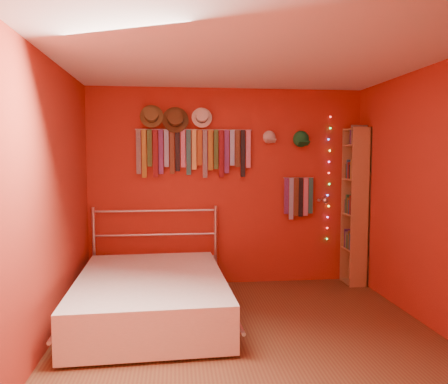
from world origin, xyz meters
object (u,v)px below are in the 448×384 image
object	(u,v)px
reading_lamp	(324,200)
bed	(151,295)
tie_rack	(194,150)
bookshelf	(358,205)

from	to	relation	value
reading_lamp	bed	xyz separation A→B (m)	(-2.12, -0.93, -0.85)
tie_rack	bookshelf	bearing A→B (deg)	-4.25
tie_rack	reading_lamp	size ratio (longest dim) A/B	4.80
tie_rack	bed	size ratio (longest dim) A/B	0.68
reading_lamp	bed	bearing A→B (deg)	-156.26
bookshelf	tie_rack	bearing A→B (deg)	175.75
tie_rack	bed	distance (m)	1.91
tie_rack	bed	bearing A→B (deg)	-113.56
reading_lamp	bed	world-z (taller)	reading_lamp
bookshelf	bed	xyz separation A→B (m)	(-2.57, -0.95, -0.78)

